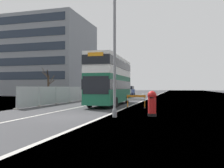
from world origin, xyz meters
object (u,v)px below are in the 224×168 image
(red_pillar_postbox, at_px, (152,102))
(car_receding_far, at_px, (130,91))
(double_decker_bus, at_px, (111,80))
(roadworks_barrier, at_px, (136,100))
(lamppost_foreground, at_px, (115,57))
(car_oncoming_near, at_px, (113,92))
(car_receding_mid, at_px, (125,91))

(red_pillar_postbox, xyz_separation_m, car_receding_far, (-9.31, 39.70, 0.11))
(double_decker_bus, bearing_deg, car_receding_far, 97.47)
(double_decker_bus, xyz_separation_m, roadworks_barrier, (3.21, -2.82, -1.91))
(lamppost_foreground, xyz_separation_m, red_pillar_postbox, (2.25, 1.15, -2.95))
(lamppost_foreground, xyz_separation_m, car_receding_far, (-7.06, 40.85, -2.84))
(double_decker_bus, height_order, car_oncoming_near, double_decker_bus)
(lamppost_foreground, xyz_separation_m, car_receding_mid, (-6.67, 33.81, -2.84))
(double_decker_bus, relative_size, lamppost_foreground, 1.35)
(red_pillar_postbox, bearing_deg, car_oncoming_near, 110.89)
(red_pillar_postbox, bearing_deg, lamppost_foreground, -152.82)
(roadworks_barrier, xyz_separation_m, car_receding_mid, (-6.90, 26.95, 0.26))
(double_decker_bus, height_order, car_receding_mid, double_decker_bus)
(red_pillar_postbox, height_order, car_receding_far, car_receding_far)
(car_receding_mid, height_order, car_receding_far, car_receding_far)
(lamppost_foreground, height_order, car_receding_mid, lamppost_foreground)
(lamppost_foreground, relative_size, car_receding_mid, 1.91)
(roadworks_barrier, bearing_deg, car_receding_mid, 104.35)
(car_receding_far, bearing_deg, car_oncoming_near, -90.83)
(lamppost_foreground, relative_size, roadworks_barrier, 4.70)
(double_decker_bus, xyz_separation_m, red_pillar_postbox, (5.22, -8.52, -1.76))
(car_receding_far, bearing_deg, roadworks_barrier, -77.89)
(roadworks_barrier, height_order, car_oncoming_near, car_oncoming_near)
(double_decker_bus, distance_m, car_oncoming_near, 17.06)
(car_oncoming_near, xyz_separation_m, car_receding_mid, (0.61, 7.70, -0.03))
(car_receding_mid, bearing_deg, roadworks_barrier, -75.65)
(lamppost_foreground, distance_m, car_oncoming_near, 27.25)
(roadworks_barrier, relative_size, car_oncoming_near, 0.45)
(double_decker_bus, distance_m, car_receding_mid, 24.47)
(car_oncoming_near, height_order, car_receding_mid, car_oncoming_near)
(car_oncoming_near, relative_size, car_receding_mid, 0.89)
(car_receding_mid, xyz_separation_m, car_receding_far, (-0.40, 7.04, 0.01))
(roadworks_barrier, relative_size, car_receding_far, 0.44)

